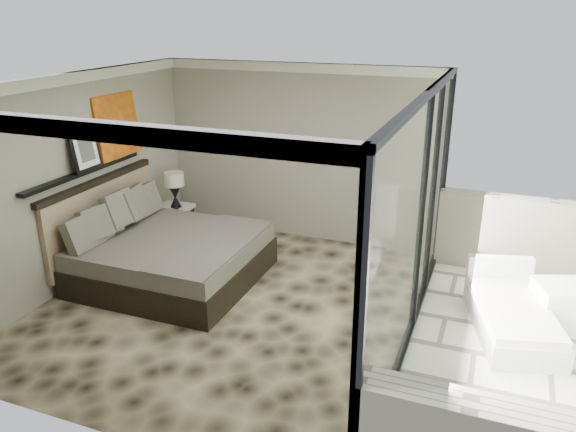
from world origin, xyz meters
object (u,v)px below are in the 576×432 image
(table_lamp, at_px, (174,185))
(lounger, at_px, (511,315))
(bed, at_px, (166,253))
(nightstand, at_px, (174,221))
(ottoman, at_px, (559,306))

(table_lamp, xyz_separation_m, lounger, (5.18, -1.10, -0.69))
(bed, height_order, nightstand, bed)
(bed, height_order, ottoman, bed)
(nightstand, distance_m, lounger, 5.35)
(table_lamp, distance_m, ottoman, 5.78)
(bed, distance_m, lounger, 4.52)
(nightstand, distance_m, ottoman, 5.80)
(nightstand, xyz_separation_m, lounger, (5.24, -1.09, -0.08))
(bed, xyz_separation_m, table_lamp, (-0.68, 1.37, 0.52))
(table_lamp, bearing_deg, nightstand, -169.34)
(bed, xyz_separation_m, nightstand, (-0.74, 1.36, -0.10))
(nightstand, xyz_separation_m, ottoman, (5.75, -0.79, -0.00))
(nightstand, height_order, ottoman, nightstand)
(table_lamp, relative_size, lounger, 0.33)
(bed, bearing_deg, lounger, 3.52)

